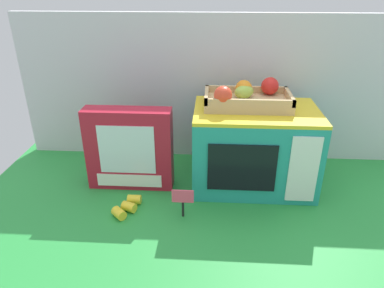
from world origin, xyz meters
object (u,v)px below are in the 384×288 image
Objects in this scene: food_groups_crate at (247,98)px; price_sign at (183,199)px; cookie_set_box at (130,149)px; toy_microwave at (254,148)px; loose_toy_banana at (128,206)px.

food_groups_crate is 2.97× the size of price_sign.
price_sign is (0.21, -0.18, -0.08)m from cookie_set_box.
food_groups_crate reaches higher than toy_microwave.
toy_microwave is 0.18m from food_groups_crate.
toy_microwave reaches higher than loose_toy_banana.
food_groups_crate reaches higher than cookie_set_box.
cookie_set_box is 0.21m from loose_toy_banana.
price_sign is at bearing -6.09° from loose_toy_banana.
loose_toy_banana is (-0.42, -0.20, -0.13)m from toy_microwave.
cookie_set_box is at bearing 138.81° from price_sign.
food_groups_crate is at bearing 136.96° from toy_microwave.
toy_microwave is 0.34m from price_sign.
price_sign is (-0.20, -0.25, -0.26)m from food_groups_crate.
toy_microwave is at bearing 5.51° from cookie_set_box.
cookie_set_box is at bearing 96.86° from loose_toy_banana.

